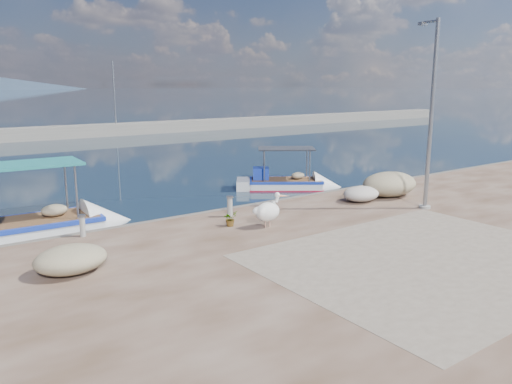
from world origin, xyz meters
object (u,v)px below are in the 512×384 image
object	(u,v)px
boat_right	(285,185)
pelican	(268,211)
boat_left	(31,230)
lamp_post	(430,122)
bollard_near	(230,205)

from	to	relation	value
boat_right	pelican	size ratio (longest dim) A/B	4.12
boat_left	lamp_post	distance (m)	14.89
lamp_post	boat_right	bearing A→B (deg)	94.30
boat_left	boat_right	size ratio (longest dim) A/B	1.24
boat_left	boat_right	distance (m)	12.34
pelican	bollard_near	world-z (taller)	pelican
lamp_post	boat_left	bearing A→B (deg)	152.83
boat_left	bollard_near	xyz separation A→B (m)	(6.06, -3.32, 0.68)
boat_right	pelican	bearing A→B (deg)	-97.47
boat_left	lamp_post	size ratio (longest dim) A/B	0.90
boat_left	pelican	size ratio (longest dim) A/B	5.12
bollard_near	lamp_post	bearing A→B (deg)	-25.74
pelican	bollard_near	xyz separation A→B (m)	(-0.30, 1.89, -0.14)
bollard_near	pelican	bearing A→B (deg)	-80.99
boat_right	pelican	world-z (taller)	boat_right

